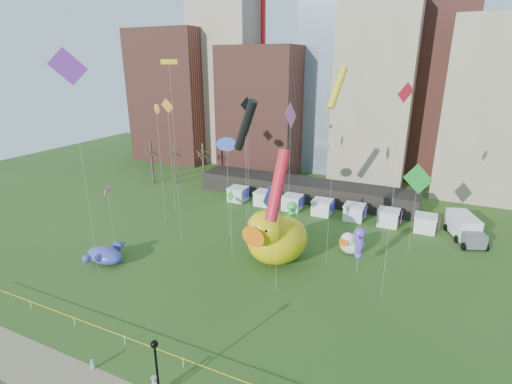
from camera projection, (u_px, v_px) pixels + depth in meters
The scene contains 29 objects.
ground at pixel (183, 367), 30.47m from camera, with size 160.00×160.00×0.00m, color #214A17.
skyline at pixel (370, 70), 75.02m from camera, with size 101.00×23.00×68.00m.
pavilion at pixel (304, 190), 67.57m from camera, with size 38.00×6.00×3.20m, color black.
vendor_tents at pixel (322, 208), 60.57m from camera, with size 33.24×2.80×2.40m.
bare_trees at pixel (176, 162), 76.06m from camera, with size 8.44×6.44×8.50m.
caution_tape at pixel (183, 360), 30.25m from camera, with size 50.00×0.06×0.90m.
big_duck at pixel (275, 237), 45.40m from camera, with size 8.35×10.05×7.22m.
small_duck at pixel (351, 243), 48.14m from camera, with size 3.89×4.34×3.03m.
seahorse_green at pixel (292, 213), 50.07m from camera, with size 1.43×1.75×5.84m.
seahorse_purple at pixel (359, 241), 42.90m from camera, with size 1.38×1.68×5.54m.
whale_inflatable at pixel (106, 254), 46.10m from camera, with size 5.12×6.50×2.23m.
lamppost at pixel (156, 363), 26.63m from camera, with size 0.53×0.53×5.12m.
box_truck at pixel (464, 227), 52.13m from camera, with size 5.02×7.85×3.14m.
toddler at pixel (92, 364), 30.10m from camera, with size 0.32×0.23×0.92m, color white.
kite_0 at pixel (404, 105), 33.01m from camera, with size 1.19×1.33×21.33m.
kite_1 at pixel (291, 118), 46.18m from camera, with size 0.30×3.12×18.37m.
kite_2 at pixel (246, 126), 45.17m from camera, with size 3.86×2.31×18.97m.
kite_3 at pixel (418, 179), 46.13m from camera, with size 3.31×1.95×11.48m.
kite_4 at pixel (337, 88), 39.74m from camera, with size 1.76×2.62×22.54m.
kite_5 at pixel (227, 144), 49.02m from camera, with size 1.78×0.75×13.86m.
kite_6 at pixel (168, 109), 56.65m from camera, with size 2.16×0.08×17.86m.
kite_7 at pixel (68, 70), 36.85m from camera, with size 2.31×2.73×24.26m.
kite_8 at pixel (278, 186), 36.90m from camera, with size 1.40×4.07×15.05m.
kite_9 at pixel (108, 191), 46.70m from camera, with size 1.20×1.94×8.43m.
kite_10 at pixel (248, 109), 52.12m from camera, with size 1.13×2.16×18.48m.
kite_11 at pixel (231, 198), 45.09m from camera, with size 1.37×0.81×8.79m.
kite_12 at pixel (169, 66), 44.51m from camera, with size 1.67×1.42×23.19m.
kite_13 at pixel (270, 199), 42.49m from camera, with size 0.30×3.34×10.21m.
kite_14 at pixel (156, 110), 52.67m from camera, with size 1.25×0.83×17.47m.
Camera 1 is at (15.57, -19.64, 22.94)m, focal length 27.00 mm.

